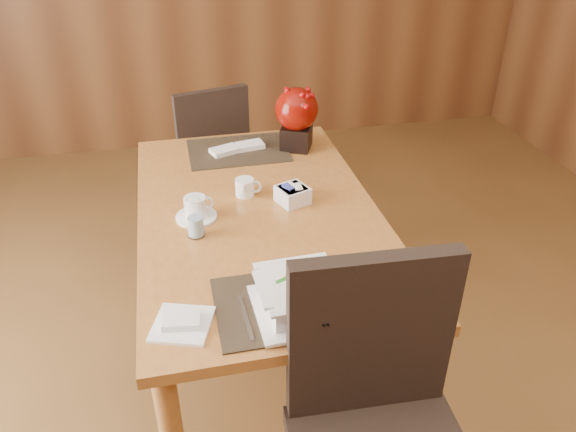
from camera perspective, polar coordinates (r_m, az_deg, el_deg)
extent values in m
cube|color=#B06D31|center=(2.14, -2.96, 0.05)|extent=(0.90, 1.50, 0.04)
cylinder|color=#B06D31|center=(2.91, -12.75, -0.18)|extent=(0.07, 0.07, 0.71)
cylinder|color=#B06D31|center=(1.98, 12.90, -18.38)|extent=(0.07, 0.07, 0.71)
cylinder|color=#B06D31|center=(2.99, 2.29, 1.53)|extent=(0.07, 0.07, 0.71)
cube|color=black|center=(1.69, 0.32, -8.83)|extent=(0.45, 0.33, 0.01)
cube|color=black|center=(2.61, -5.10, 6.65)|extent=(0.45, 0.33, 0.01)
cube|color=white|center=(1.67, 1.21, -9.45)|extent=(0.27, 0.27, 0.01)
cube|color=white|center=(1.63, 1.23, -8.11)|extent=(0.20, 0.20, 0.09)
cylinder|color=#CDC66E|center=(1.63, 1.23, -8.05)|extent=(0.17, 0.17, 0.07)
cylinder|color=white|center=(2.11, -9.29, -0.06)|extent=(0.15, 0.15, 0.01)
cylinder|color=white|center=(2.09, -9.39, 0.95)|extent=(0.10, 0.10, 0.08)
cylinder|color=black|center=(2.07, -9.47, 1.73)|extent=(0.07, 0.07, 0.01)
cylinder|color=white|center=(1.98, -9.44, -0.27)|extent=(0.07, 0.07, 0.14)
cube|color=white|center=(2.17, 0.47, 2.17)|extent=(0.14, 0.14, 0.07)
cube|color=black|center=(2.61, 0.85, 8.01)|extent=(0.17, 0.17, 0.11)
sphere|color=maroon|center=(2.56, 0.88, 10.80)|extent=(0.20, 0.20, 0.20)
cube|color=white|center=(1.65, -10.69, -10.76)|extent=(0.20, 0.20, 0.01)
cube|color=black|center=(1.57, 8.46, -11.89)|extent=(0.46, 0.08, 0.52)
cube|color=black|center=(3.30, -8.47, 5.56)|extent=(0.51, 0.51, 0.05)
cube|color=black|center=(3.03, -7.60, 8.49)|extent=(0.40, 0.14, 0.45)
cylinder|color=black|center=(3.60, -6.54, 4.02)|extent=(0.03, 0.03, 0.39)
cylinder|color=black|center=(3.32, -4.35, 1.57)|extent=(0.03, 0.03, 0.39)
cylinder|color=black|center=(3.51, -11.80, 2.77)|extent=(0.03, 0.03, 0.39)
cylinder|color=black|center=(3.22, -10.00, 0.15)|extent=(0.03, 0.03, 0.39)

